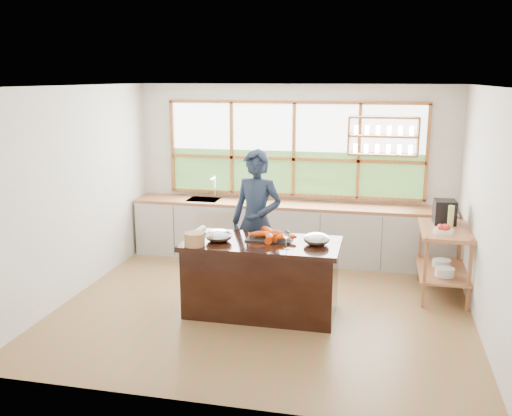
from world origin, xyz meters
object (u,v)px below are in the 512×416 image
(island, at_px, (261,277))
(cook, at_px, (257,222))
(wicker_basket, at_px, (195,239))
(espresso_machine, at_px, (445,212))

(island, xyz_separation_m, cook, (-0.21, 0.69, 0.50))
(island, height_order, cook, cook)
(cook, bearing_deg, island, -59.55)
(wicker_basket, bearing_deg, espresso_machine, 30.19)
(island, bearing_deg, cook, 107.08)
(espresso_machine, height_order, wicker_basket, espresso_machine)
(cook, bearing_deg, wicker_basket, -103.04)
(espresso_machine, bearing_deg, wicker_basket, -153.87)
(island, bearing_deg, wicker_basket, -155.27)
(island, relative_size, cook, 0.97)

